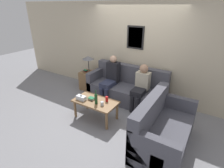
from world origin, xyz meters
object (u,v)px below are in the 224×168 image
(person_left, at_px, (111,77))
(person_right, at_px, (141,85))
(coffee_table, at_px, (96,103))
(teddy_bear, at_px, (134,125))
(couch_main, at_px, (127,89))
(drinking_glass, at_px, (102,103))
(wine_bottle, at_px, (96,99))
(couch_side, at_px, (162,130))

(person_left, height_order, person_right, person_left)
(coffee_table, bearing_deg, teddy_bear, 1.95)
(couch_main, xyz_separation_m, person_left, (-0.43, -0.16, 0.33))
(coffee_table, distance_m, drinking_glass, 0.28)
(drinking_glass, height_order, person_right, person_right)
(drinking_glass, distance_m, person_left, 1.18)
(coffee_table, height_order, person_left, person_left)
(wine_bottle, distance_m, teddy_bear, 1.00)
(wine_bottle, xyz_separation_m, teddy_bear, (0.89, 0.12, -0.44))
(drinking_glass, distance_m, teddy_bear, 0.83)
(drinking_glass, bearing_deg, couch_side, 1.21)
(person_left, bearing_deg, couch_main, 20.38)
(person_left, bearing_deg, couch_side, -30.26)
(wine_bottle, bearing_deg, person_left, 105.25)
(coffee_table, relative_size, person_left, 0.82)
(drinking_glass, bearing_deg, coffee_table, 162.29)
(wine_bottle, relative_size, teddy_bear, 0.99)
(wine_bottle, height_order, teddy_bear, wine_bottle)
(couch_side, height_order, person_right, person_right)
(couch_main, distance_m, person_right, 0.59)
(couch_side, bearing_deg, couch_main, 48.64)
(couch_main, xyz_separation_m, person_right, (0.48, -0.17, 0.31))
(couch_side, distance_m, coffee_table, 1.60)
(drinking_glass, bearing_deg, wine_bottle, -176.35)
(person_left, relative_size, teddy_bear, 3.71)
(coffee_table, height_order, teddy_bear, coffee_table)
(couch_main, relative_size, teddy_bear, 6.37)
(coffee_table, height_order, drinking_glass, drinking_glass)
(person_right, bearing_deg, wine_bottle, -119.48)
(couch_side, distance_m, person_left, 2.11)
(person_right, height_order, teddy_bear, person_right)
(wine_bottle, xyz_separation_m, person_left, (-0.30, 1.09, 0.08))
(couch_main, xyz_separation_m, couch_side, (1.38, -1.21, 0.00))
(couch_main, bearing_deg, drinking_glass, -88.84)
(couch_side, height_order, wine_bottle, couch_side)
(couch_main, height_order, person_right, person_right)
(drinking_glass, bearing_deg, couch_main, 91.16)
(couch_side, bearing_deg, person_right, 40.85)
(teddy_bear, bearing_deg, wine_bottle, -172.29)
(couch_main, bearing_deg, person_right, -19.92)
(teddy_bear, bearing_deg, couch_side, -7.60)
(wine_bottle, bearing_deg, couch_main, 84.05)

